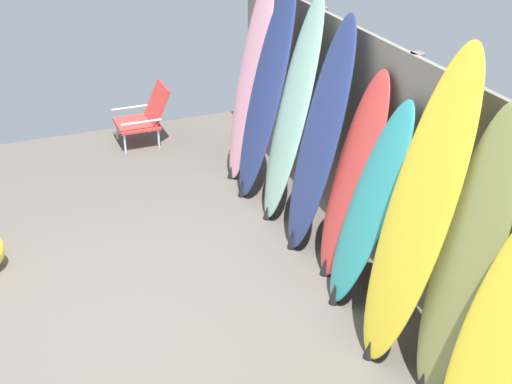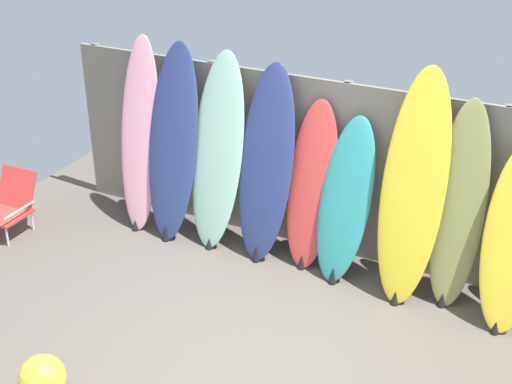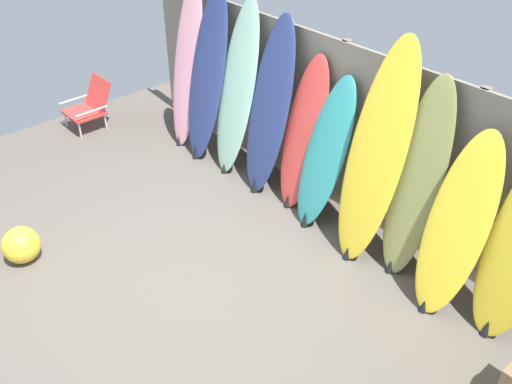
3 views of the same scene
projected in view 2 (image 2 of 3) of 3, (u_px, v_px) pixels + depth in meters
ground at (250, 368)px, 5.74m from camera, size 7.68×7.68×0.00m
fence_back at (342, 171)px, 6.93m from camera, size 6.08×0.11×1.80m
surfboard_pink_0 at (140, 137)px, 7.41m from camera, size 0.50×0.56×2.05m
surfboard_navy_1 at (173, 145)px, 7.24m from camera, size 0.57×0.59×2.03m
surfboard_seafoam_2 at (217, 153)px, 7.09m from camera, size 0.61×0.57×2.00m
surfboard_navy_3 at (266, 166)px, 6.88m from camera, size 0.57×0.53×1.95m
surfboard_red_4 at (312, 187)px, 6.82m from camera, size 0.49×0.48×1.64m
surfboard_teal_5 at (345, 202)px, 6.64m from camera, size 0.56×0.61×1.56m
surfboard_yellow_6 at (413, 190)px, 6.23m from camera, size 0.58×0.63×2.12m
surfboard_olive_7 at (459, 208)px, 6.21m from camera, size 0.51×0.50×1.88m
beach_chair at (9, 202)px, 7.58m from camera, size 0.50×0.57×0.64m
beach_ball at (42, 378)px, 5.37m from camera, size 0.36×0.36×0.36m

